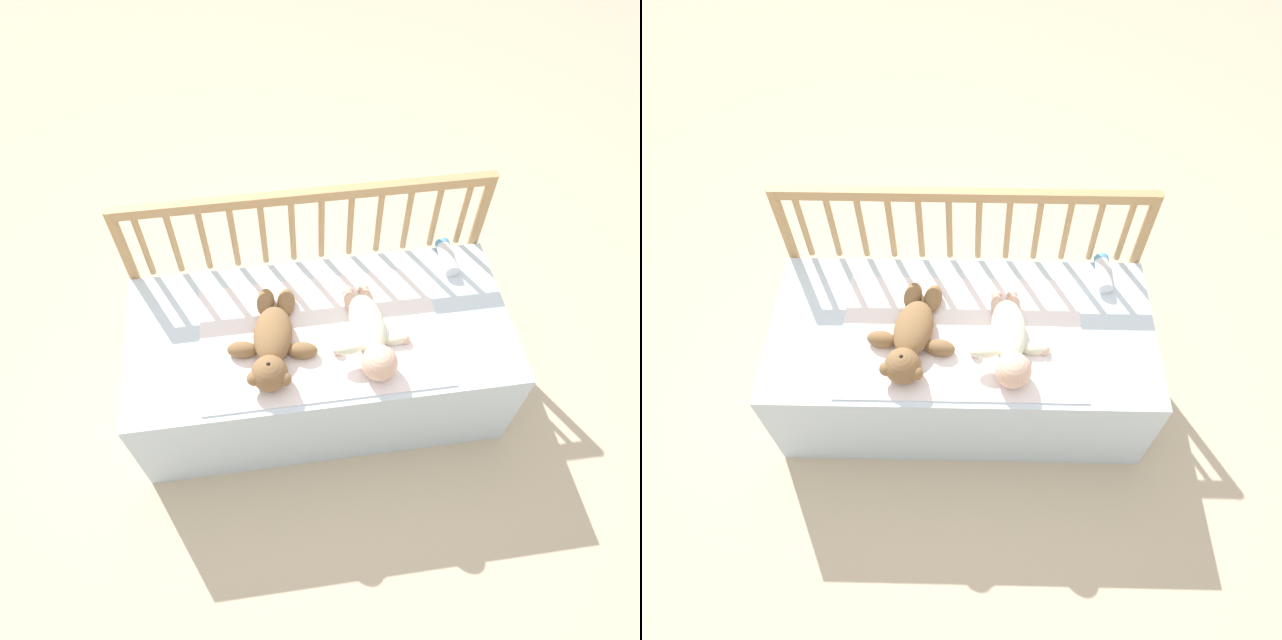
% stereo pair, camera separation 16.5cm
% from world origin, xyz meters
% --- Properties ---
extents(ground_plane, '(12.00, 12.00, 0.00)m').
position_xyz_m(ground_plane, '(0.00, 0.00, 0.00)').
color(ground_plane, '#C6B293').
extents(crib_mattress, '(1.28, 0.59, 0.43)m').
position_xyz_m(crib_mattress, '(0.00, 0.00, 0.21)').
color(crib_mattress, silver).
rests_on(crib_mattress, ground_plane).
extents(crib_rail, '(1.28, 0.04, 0.74)m').
position_xyz_m(crib_rail, '(0.00, 0.32, 0.53)').
color(crib_rail, tan).
rests_on(crib_rail, ground_plane).
extents(blanket, '(0.79, 0.48, 0.01)m').
position_xyz_m(blanket, '(-0.00, -0.03, 0.43)').
color(blanket, white).
rests_on(blanket, crib_mattress).
extents(teddy_bear, '(0.29, 0.40, 0.12)m').
position_xyz_m(teddy_bear, '(-0.16, -0.07, 0.47)').
color(teddy_bear, olive).
rests_on(teddy_bear, crib_mattress).
extents(baby, '(0.26, 0.39, 0.11)m').
position_xyz_m(baby, '(0.15, -0.08, 0.47)').
color(baby, '#EAEACC').
rests_on(baby, crib_mattress).
extents(baby_bottle, '(0.05, 0.17, 0.05)m').
position_xyz_m(baby_bottle, '(0.49, 0.24, 0.45)').
color(baby_bottle, white).
rests_on(baby_bottle, crib_mattress).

